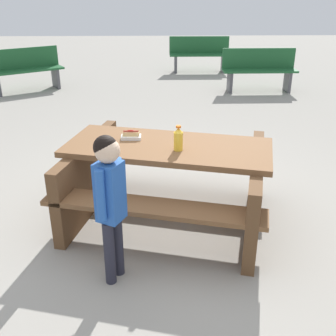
{
  "coord_description": "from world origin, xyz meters",
  "views": [
    {
      "loc": [
        0.09,
        3.36,
        2.05
      ],
      "look_at": [
        0.0,
        0.0,
        0.52
      ],
      "focal_mm": 43.64,
      "sensor_mm": 36.0,
      "label": 1
    }
  ],
  "objects_px": {
    "hotdog_tray": "(131,135)",
    "park_bench_near": "(259,69)",
    "picnic_table": "(168,176)",
    "soda_bottle": "(178,139)",
    "park_bench_far": "(25,69)",
    "park_bench_mid": "(199,53)",
    "child_in_coat": "(110,192)"
  },
  "relations": [
    {
      "from": "park_bench_far",
      "to": "soda_bottle",
      "type": "bearing_deg",
      "value": 118.58
    },
    {
      "from": "picnic_table",
      "to": "park_bench_mid",
      "type": "height_order",
      "value": "park_bench_mid"
    },
    {
      "from": "hotdog_tray",
      "to": "park_bench_far",
      "type": "distance_m",
      "value": 5.61
    },
    {
      "from": "park_bench_mid",
      "to": "park_bench_far",
      "type": "bearing_deg",
      "value": 27.2
    },
    {
      "from": "hotdog_tray",
      "to": "park_bench_near",
      "type": "xyz_separation_m",
      "value": [
        -2.33,
        -4.88,
        -0.33
      ]
    },
    {
      "from": "hotdog_tray",
      "to": "park_bench_far",
      "type": "height_order",
      "value": "park_bench_far"
    },
    {
      "from": "soda_bottle",
      "to": "hotdog_tray",
      "type": "xyz_separation_m",
      "value": [
        0.42,
        -0.29,
        -0.07
      ]
    },
    {
      "from": "child_in_coat",
      "to": "park_bench_mid",
      "type": "height_order",
      "value": "child_in_coat"
    },
    {
      "from": "park_bench_far",
      "to": "hotdog_tray",
      "type": "bearing_deg",
      "value": 116.25
    },
    {
      "from": "soda_bottle",
      "to": "park_bench_far",
      "type": "relative_size",
      "value": 0.15
    },
    {
      "from": "soda_bottle",
      "to": "park_bench_mid",
      "type": "xyz_separation_m",
      "value": [
        -0.89,
        -7.26,
        -0.4
      ]
    },
    {
      "from": "picnic_table",
      "to": "hotdog_tray",
      "type": "distance_m",
      "value": 0.5
    },
    {
      "from": "picnic_table",
      "to": "soda_bottle",
      "type": "height_order",
      "value": "soda_bottle"
    },
    {
      "from": "soda_bottle",
      "to": "park_bench_near",
      "type": "bearing_deg",
      "value": -110.32
    },
    {
      "from": "picnic_table",
      "to": "hotdog_tray",
      "type": "height_order",
      "value": "hotdog_tray"
    },
    {
      "from": "park_bench_near",
      "to": "hotdog_tray",
      "type": "bearing_deg",
      "value": 64.45
    },
    {
      "from": "hotdog_tray",
      "to": "park_bench_far",
      "type": "xyz_separation_m",
      "value": [
        2.48,
        -5.02,
        -0.33
      ]
    },
    {
      "from": "child_in_coat",
      "to": "park_bench_far",
      "type": "distance_m",
      "value": 6.5
    },
    {
      "from": "picnic_table",
      "to": "soda_bottle",
      "type": "xyz_separation_m",
      "value": [
        -0.08,
        0.13,
        0.41
      ]
    },
    {
      "from": "park_bench_far",
      "to": "park_bench_near",
      "type": "bearing_deg",
      "value": 178.36
    },
    {
      "from": "park_bench_near",
      "to": "soda_bottle",
      "type": "bearing_deg",
      "value": 69.68
    },
    {
      "from": "park_bench_mid",
      "to": "park_bench_far",
      "type": "height_order",
      "value": "same"
    },
    {
      "from": "park_bench_mid",
      "to": "hotdog_tray",
      "type": "bearing_deg",
      "value": 79.37
    },
    {
      "from": "soda_bottle",
      "to": "park_bench_far",
      "type": "height_order",
      "value": "soda_bottle"
    },
    {
      "from": "picnic_table",
      "to": "park_bench_far",
      "type": "relative_size",
      "value": 1.4
    },
    {
      "from": "child_in_coat",
      "to": "park_bench_near",
      "type": "relative_size",
      "value": 0.76
    },
    {
      "from": "hotdog_tray",
      "to": "picnic_table",
      "type": "bearing_deg",
      "value": 153.77
    },
    {
      "from": "soda_bottle",
      "to": "park_bench_mid",
      "type": "bearing_deg",
      "value": -96.99
    },
    {
      "from": "park_bench_mid",
      "to": "park_bench_near",
      "type": "bearing_deg",
      "value": 116.24
    },
    {
      "from": "picnic_table",
      "to": "hotdog_tray",
      "type": "xyz_separation_m",
      "value": [
        0.33,
        -0.16,
        0.34
      ]
    },
    {
      "from": "picnic_table",
      "to": "child_in_coat",
      "type": "relative_size",
      "value": 1.82
    },
    {
      "from": "park_bench_near",
      "to": "park_bench_far",
      "type": "height_order",
      "value": "same"
    }
  ]
}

